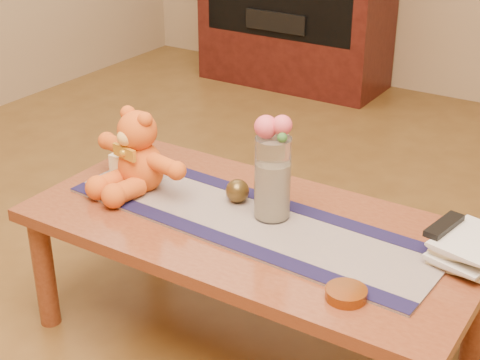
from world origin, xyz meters
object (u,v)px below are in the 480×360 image
Objects in this scene: pillar_candle at (128,168)px; glass_vase at (273,178)px; book_bottom at (443,247)px; teddy_bear at (140,151)px; bronze_ball at (237,191)px; tv_remote at (444,225)px; amber_dish at (346,294)px.

glass_vase is at bearing 5.73° from pillar_candle.
pillar_candle reaches higher than book_bottom.
teddy_bear is 0.35m from bronze_ball.
teddy_bear is 0.09m from pillar_candle.
book_bottom is at bearing 90.00° from tv_remote.
teddy_bear reaches higher than tv_remote.
tv_remote is (1.03, 0.14, 0.02)m from pillar_candle.
pillar_candle is at bearing -164.69° from book_bottom.
teddy_bear is 0.99m from tv_remote.
bronze_ball is 0.65m from tv_remote.
amber_dish is at bearing -29.27° from bronze_ball.
teddy_bear is at bearing -164.26° from book_bottom.
glass_vase reaches higher than bronze_ball.
bronze_ball is at bearing 23.93° from teddy_bear.
bronze_ball is at bearing -166.54° from book_bottom.
teddy_bear is at bearing 0.77° from pillar_candle.
bronze_ball is at bearing -164.39° from tv_remote.
amber_dish is (-0.13, -0.36, 0.00)m from book_bottom.
book_bottom is at bearing 11.21° from glass_vase.
bronze_ball is 0.70× the size of amber_dish.
glass_vase is 2.41× the size of amber_dish.
bronze_ball is (0.38, 0.08, -0.02)m from pillar_candle.
tv_remote is at bearing -93.00° from book_bottom.
teddy_bear is 1.71× the size of book_bottom.
teddy_bear is 3.58× the size of pillar_candle.
bronze_ball is (0.33, 0.08, -0.09)m from teddy_bear.
bronze_ball is at bearing 150.73° from amber_dish.
book_bottom is (0.65, 0.07, -0.04)m from bronze_ball.
pillar_candle reaches higher than bronze_ball.
tv_remote is at bearing 7.91° from pillar_candle.
bronze_ball reaches higher than book_bottom.
amber_dish is (-0.13, -0.35, -0.07)m from tv_remote.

